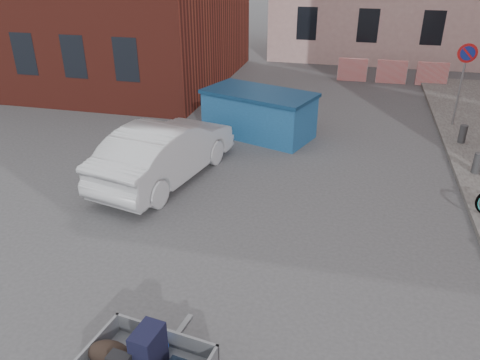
# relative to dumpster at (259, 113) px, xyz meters

# --- Properties ---
(ground) EXTENTS (120.00, 120.00, 0.00)m
(ground) POSITION_rel_dumpster_xyz_m (0.18, -7.24, -0.72)
(ground) COLOR #38383A
(ground) RESTS_ON ground
(no_parking_sign) EXTENTS (0.60, 0.09, 2.65)m
(no_parking_sign) POSITION_rel_dumpster_xyz_m (6.18, 2.25, 1.29)
(no_parking_sign) COLOR gray
(no_parking_sign) RESTS_ON sidewalk
(barriers) EXTENTS (4.70, 0.18, 1.00)m
(barriers) POSITION_rel_dumpster_xyz_m (4.38, 7.76, -0.22)
(barriers) COLOR red
(barriers) RESTS_ON ground
(dumpster) EXTENTS (3.80, 2.77, 1.43)m
(dumpster) POSITION_rel_dumpster_xyz_m (0.00, 0.00, 0.00)
(dumpster) COLOR navy
(dumpster) RESTS_ON ground
(silver_car) EXTENTS (2.54, 4.86, 1.52)m
(silver_car) POSITION_rel_dumpster_xyz_m (-1.67, -3.66, 0.04)
(silver_car) COLOR #B0B3B8
(silver_car) RESTS_ON ground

